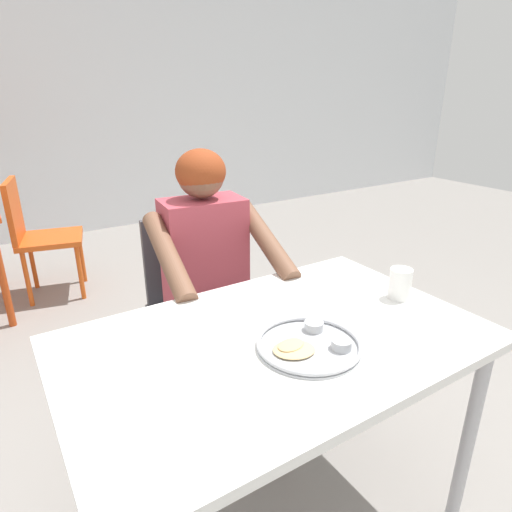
% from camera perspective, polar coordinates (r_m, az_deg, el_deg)
% --- Properties ---
extents(back_wall, '(12.00, 0.12, 3.40)m').
position_cam_1_polar(back_wall, '(4.78, -28.06, 22.23)').
color(back_wall, silver).
rests_on(back_wall, ground).
extents(table_foreground, '(1.21, 0.76, 0.74)m').
position_cam_1_polar(table_foreground, '(1.32, 2.70, -13.32)').
color(table_foreground, white).
rests_on(table_foreground, ground).
extents(thali_tray, '(0.29, 0.29, 0.03)m').
position_cam_1_polar(thali_tray, '(1.23, 6.99, -11.30)').
color(thali_tray, '#B7BABF').
rests_on(thali_tray, table_foreground).
extents(drinking_cup, '(0.07, 0.07, 0.11)m').
position_cam_1_polar(drinking_cup, '(1.55, 18.31, -3.33)').
color(drinking_cup, white).
rests_on(drinking_cup, table_foreground).
extents(chair_foreground, '(0.47, 0.47, 0.86)m').
position_cam_1_polar(chair_foreground, '(2.11, -7.87, -5.14)').
color(chair_foreground, '#3F3F44').
rests_on(chair_foreground, ground).
extents(diner_foreground, '(0.53, 0.58, 1.19)m').
position_cam_1_polar(diner_foreground, '(1.83, -5.72, -1.78)').
color(diner_foreground, '#262626').
rests_on(diner_foreground, ground).
extents(chair_red_right, '(0.50, 0.48, 0.85)m').
position_cam_1_polar(chair_red_right, '(3.40, -26.77, 2.94)').
color(chair_red_right, '#CC4F18').
rests_on(chair_red_right, ground).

